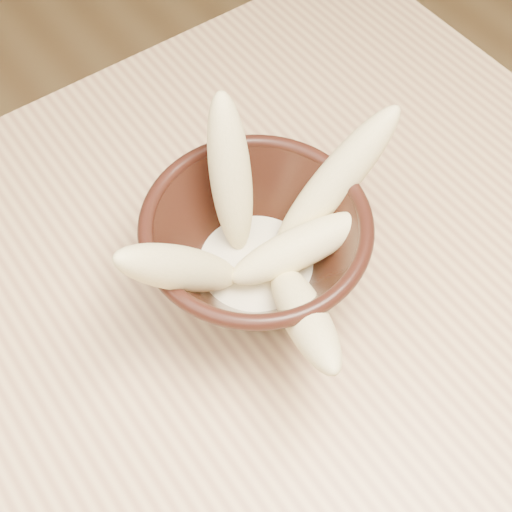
{
  "coord_description": "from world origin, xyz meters",
  "views": [
    {
      "loc": [
        0.04,
        -0.17,
        1.28
      ],
      "look_at": [
        0.22,
        0.09,
        0.8
      ],
      "focal_mm": 50.0,
      "sensor_mm": 36.0,
      "label": 1
    }
  ],
  "objects": [
    {
      "name": "milk_puddle",
      "position": [
        0.22,
        0.09,
        0.78
      ],
      "size": [
        0.1,
        0.1,
        0.01
      ],
      "primitive_type": "cylinder",
      "color": "beige",
      "rests_on": "bowl"
    },
    {
      "name": "banana_upright",
      "position": [
        0.23,
        0.13,
        0.85
      ],
      "size": [
        0.06,
        0.09,
        0.14
      ],
      "primitive_type": "ellipsoid",
      "rotation": [
        0.42,
        0.0,
        2.73
      ],
      "color": "#D3C47C",
      "rests_on": "bowl"
    },
    {
      "name": "banana_left",
      "position": [
        0.16,
        0.08,
        0.84
      ],
      "size": [
        0.12,
        0.04,
        0.13
      ],
      "primitive_type": "ellipsoid",
      "rotation": [
        0.68,
        0.0,
        -1.53
      ],
      "color": "#D3C47C",
      "rests_on": "bowl"
    },
    {
      "name": "banana_across",
      "position": [
        0.25,
        0.06,
        0.82
      ],
      "size": [
        0.12,
        0.06,
        0.06
      ],
      "primitive_type": "ellipsoid",
      "rotation": [
        1.35,
        0.0,
        1.33
      ],
      "color": "#D3C47C",
      "rests_on": "bowl"
    },
    {
      "name": "bowl",
      "position": [
        0.22,
        0.09,
        0.81
      ],
      "size": [
        0.18,
        0.18,
        0.1
      ],
      "rotation": [
        0.0,
        0.0,
        0.33
      ],
      "color": "black",
      "rests_on": "table"
    },
    {
      "name": "banana_front",
      "position": [
        0.21,
        0.01,
        0.82
      ],
      "size": [
        0.08,
        0.15,
        0.1
      ],
      "primitive_type": "ellipsoid",
      "rotation": [
        1.09,
        0.0,
        -0.37
      ],
      "color": "#D3C47C",
      "rests_on": "bowl"
    },
    {
      "name": "banana_right",
      "position": [
        0.3,
        0.08,
        0.84
      ],
      "size": [
        0.13,
        0.04,
        0.13
      ],
      "primitive_type": "ellipsoid",
      "rotation": [
        0.8,
        0.0,
        1.54
      ],
      "color": "#D3C47C",
      "rests_on": "bowl"
    }
  ]
}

